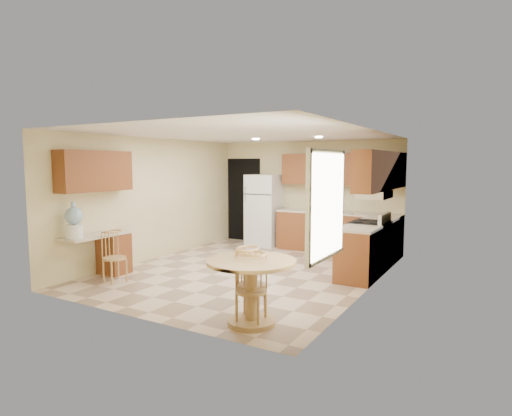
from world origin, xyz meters
The scene contains 30 objects.
floor centered at (0.00, 0.00, 0.00)m, with size 5.50×5.50×0.00m, color beige.
ceiling centered at (0.00, 0.00, 2.50)m, with size 4.50×5.50×0.02m, color white.
wall_back centered at (0.00, 2.75, 1.25)m, with size 4.50×0.02×2.50m, color beige.
wall_front centered at (0.00, -2.75, 1.25)m, with size 4.50×0.02×2.50m, color beige.
wall_left centered at (-2.25, 0.00, 1.25)m, with size 0.02×5.50×2.50m, color beige.
wall_right centered at (2.25, 0.00, 1.25)m, with size 0.02×5.50×2.50m, color beige.
doorway centered at (-1.75, 2.73, 1.05)m, with size 0.90×0.02×2.10m, color black.
base_cab_back centered at (0.88, 2.45, 0.43)m, with size 2.75×0.60×0.87m, color brown.
counter_back centered at (0.88, 2.45, 0.89)m, with size 2.75×0.63×0.04m, color beige.
base_cab_right_a centered at (1.95, 1.85, 0.43)m, with size 0.60×0.59×0.87m, color brown.
counter_right_a centered at (1.95, 1.85, 0.89)m, with size 0.63×0.59×0.04m, color beige.
base_cab_right_b centered at (1.95, 0.40, 0.43)m, with size 0.60×0.80×0.87m, color brown.
counter_right_b centered at (1.95, 0.40, 0.89)m, with size 0.63×0.80×0.04m, color beige.
upper_cab_back centered at (0.88, 2.58, 1.85)m, with size 2.75×0.33×0.70m, color brown.
upper_cab_right centered at (2.08, 1.21, 1.85)m, with size 0.33×2.42×0.70m, color brown.
upper_cab_left centered at (-2.08, -1.60, 1.85)m, with size 0.33×1.40×0.70m, color brown.
sink centered at (0.85, 2.45, 0.91)m, with size 0.78×0.44×0.01m, color silver.
range_hood centered at (2.00, 1.18, 1.42)m, with size 0.50×0.76×0.14m, color silver.
desk_pedestal centered at (-2.00, -1.32, 0.36)m, with size 0.48×0.42×0.72m, color brown.
desk_top centered at (-2.00, -1.70, 0.75)m, with size 0.50×1.20×0.04m, color beige.
window centered at (2.23, -1.85, 1.50)m, with size 0.06×1.12×1.30m.
can_light_a centered at (-0.50, 1.20, 2.48)m, with size 0.14×0.14×0.02m, color white.
can_light_b centered at (0.90, 1.20, 2.48)m, with size 0.14×0.14×0.02m, color white.
refrigerator centered at (-0.95, 2.40, 0.86)m, with size 0.76×0.73×1.71m.
stove centered at (1.92, 1.18, 0.47)m, with size 0.65×0.76×1.09m.
dining_table centered at (1.40, -2.20, 0.53)m, with size 1.10×1.10×0.81m.
chair_table_a centered at (1.28, -2.10, 0.55)m, with size 0.40×0.52×0.90m.
chair_table_b centered at (1.40, -2.28, 0.54)m, with size 0.39×0.40×0.88m.
chair_desk centered at (-1.55, -1.79, 0.52)m, with size 0.38×0.49×0.85m.
water_crock centered at (-2.00, -2.12, 1.04)m, with size 0.29×0.29×0.59m.
Camera 1 is at (4.01, -6.60, 1.99)m, focal length 30.00 mm.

